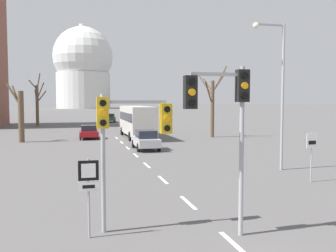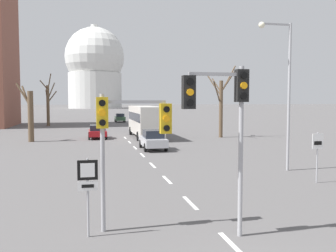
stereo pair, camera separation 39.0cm
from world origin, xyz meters
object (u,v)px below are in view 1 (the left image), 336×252
sedan_near_left (110,118)px  sedan_mid_centre (146,140)px  city_bus (137,119)px  street_lamp_right (277,82)px  speed_limit_sign (312,148)px  sedan_near_right (89,132)px  traffic_signal_centre_tall (225,108)px  traffic_signal_near_left (126,128)px  route_sign_post (89,184)px

sedan_near_left → sedan_mid_centre: size_ratio=0.99×
sedan_near_left → city_bus: size_ratio=0.41×
street_lamp_right → city_bus: (-4.93, 21.21, -3.17)m
speed_limit_sign → street_lamp_right: (-0.02, 3.38, 3.50)m
speed_limit_sign → sedan_near_right: (-10.18, 24.66, -0.95)m
street_lamp_right → sedan_near_right: (-10.15, 21.28, -4.46)m
traffic_signal_centre_tall → sedan_near_left: size_ratio=1.16×
street_lamp_right → city_bus: bearing=103.1°
speed_limit_sign → sedan_near_left: bearing=95.3°
speed_limit_sign → sedan_mid_centre: (-5.84, 14.36, -0.87)m
traffic_signal_near_left → sedan_mid_centre: 19.78m
route_sign_post → street_lamp_right: size_ratio=0.28×
sedan_near_right → city_bus: (5.22, -0.07, 1.29)m
city_bus → traffic_signal_near_left: bearing=-99.7°
traffic_signal_centre_tall → route_sign_post: (-3.94, 0.87, -2.26)m
sedan_near_right → traffic_signal_centre_tall: bearing=-84.6°
sedan_near_left → traffic_signal_near_left: bearing=-94.6°
street_lamp_right → sedan_mid_centre: (-5.81, 10.98, -4.37)m
route_sign_post → sedan_near_left: 61.44m
traffic_signal_centre_tall → route_sign_post: 4.62m
sedan_mid_centre → city_bus: city_bus is taller
traffic_signal_near_left → sedan_near_right: bearing=90.4°
sedan_mid_centre → city_bus: (0.88, 10.23, 1.20)m
traffic_signal_near_left → speed_limit_sign: size_ratio=1.71×
speed_limit_sign → sedan_near_right: 26.69m
speed_limit_sign → sedan_near_left: speed_limit_sign is taller
route_sign_post → sedan_mid_centre: 20.32m
speed_limit_sign → sedan_mid_centre: bearing=112.1°
route_sign_post → sedan_mid_centre: (5.35, 19.59, -0.78)m
traffic_signal_near_left → traffic_signal_centre_tall: (2.75, -1.27, 0.62)m
sedan_mid_centre → route_sign_post: bearing=-105.3°
sedan_near_left → city_bus: city_bus is taller
sedan_near_right → sedan_mid_centre: (4.34, -10.30, 0.09)m
traffic_signal_near_left → sedan_mid_centre: traffic_signal_near_left is taller
traffic_signal_centre_tall → city_bus: traffic_signal_centre_tall is taller
traffic_signal_centre_tall → street_lamp_right: street_lamp_right is taller
sedan_mid_centre → speed_limit_sign: bearing=-67.9°
sedan_near_right → sedan_mid_centre: bearing=-67.1°
traffic_signal_centre_tall → sedan_near_right: traffic_signal_centre_tall is taller
route_sign_post → speed_limit_sign: (11.18, 5.22, 0.09)m
street_lamp_right → sedan_near_right: size_ratio=2.18×
sedan_near_right → street_lamp_right: bearing=-64.5°
street_lamp_right → sedan_near_left: street_lamp_right is taller
street_lamp_right → traffic_signal_near_left: bearing=-140.5°
traffic_signal_centre_tall → sedan_near_right: bearing=95.4°
sedan_mid_centre → city_bus: size_ratio=0.41×
sedan_near_left → traffic_signal_centre_tall: bearing=-91.9°
traffic_signal_near_left → sedan_near_left: (4.84, 60.74, -2.43)m
route_sign_post → city_bus: size_ratio=0.22×
traffic_signal_centre_tall → sedan_mid_centre: 20.73m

